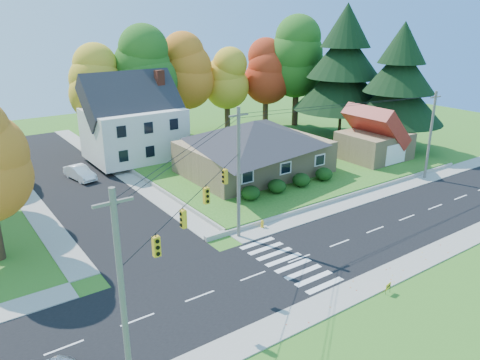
# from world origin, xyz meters

# --- Properties ---
(ground) EXTENTS (120.00, 120.00, 0.00)m
(ground) POSITION_xyz_m (0.00, 0.00, 0.00)
(ground) COLOR #3D7923
(road_main) EXTENTS (90.00, 8.00, 0.02)m
(road_main) POSITION_xyz_m (0.00, 0.00, 0.01)
(road_main) COLOR black
(road_main) RESTS_ON ground
(road_cross) EXTENTS (8.00, 44.00, 0.02)m
(road_cross) POSITION_xyz_m (-8.00, 26.00, 0.01)
(road_cross) COLOR black
(road_cross) RESTS_ON ground
(sidewalk_north) EXTENTS (90.00, 2.00, 0.08)m
(sidewalk_north) POSITION_xyz_m (0.00, 5.00, 0.04)
(sidewalk_north) COLOR #9C9A90
(sidewalk_north) RESTS_ON ground
(sidewalk_south) EXTENTS (90.00, 2.00, 0.08)m
(sidewalk_south) POSITION_xyz_m (0.00, -5.00, 0.04)
(sidewalk_south) COLOR #9C9A90
(sidewalk_south) RESTS_ON ground
(lawn) EXTENTS (30.00, 30.00, 0.50)m
(lawn) POSITION_xyz_m (13.00, 21.00, 0.25)
(lawn) COLOR #3D7923
(lawn) RESTS_ON ground
(ranch_house) EXTENTS (14.60, 10.60, 5.40)m
(ranch_house) POSITION_xyz_m (8.00, 16.00, 3.27)
(ranch_house) COLOR tan
(ranch_house) RESTS_ON lawn
(colonial_house) EXTENTS (10.40, 8.40, 9.60)m
(colonial_house) POSITION_xyz_m (0.04, 28.00, 4.58)
(colonial_house) COLOR silver
(colonial_house) RESTS_ON lawn
(garage) EXTENTS (7.30, 6.30, 4.60)m
(garage) POSITION_xyz_m (22.00, 11.99, 2.84)
(garage) COLOR tan
(garage) RESTS_ON lawn
(hedge_row) EXTENTS (10.70, 1.70, 1.27)m
(hedge_row) POSITION_xyz_m (7.50, 9.80, 1.14)
(hedge_row) COLOR #163A10
(hedge_row) RESTS_ON lawn
(traffic_infrastructure) EXTENTS (38.10, 10.66, 10.00)m
(traffic_infrastructure) POSITION_xyz_m (-0.15, 1.35, 5.15)
(traffic_infrastructure) COLOR #666059
(traffic_infrastructure) RESTS_ON ground
(tree_lot_0) EXTENTS (6.72, 6.72, 12.51)m
(tree_lot_0) POSITION_xyz_m (-2.00, 34.00, 8.31)
(tree_lot_0) COLOR #3F2A19
(tree_lot_0) RESTS_ON lawn
(tree_lot_1) EXTENTS (7.84, 7.84, 14.60)m
(tree_lot_1) POSITION_xyz_m (4.00, 33.00, 9.61)
(tree_lot_1) COLOR #3F2A19
(tree_lot_1) RESTS_ON lawn
(tree_lot_2) EXTENTS (7.28, 7.28, 13.56)m
(tree_lot_2) POSITION_xyz_m (10.00, 34.00, 8.96)
(tree_lot_2) COLOR #3F2A19
(tree_lot_2) RESTS_ON lawn
(tree_lot_3) EXTENTS (6.16, 6.16, 11.47)m
(tree_lot_3) POSITION_xyz_m (16.00, 33.00, 7.65)
(tree_lot_3) COLOR #3F2A19
(tree_lot_3) RESTS_ON lawn
(tree_lot_4) EXTENTS (6.72, 6.72, 12.51)m
(tree_lot_4) POSITION_xyz_m (22.00, 32.00, 8.31)
(tree_lot_4) COLOR #3F2A19
(tree_lot_4) RESTS_ON lawn
(tree_lot_5) EXTENTS (8.40, 8.40, 15.64)m
(tree_lot_5) POSITION_xyz_m (26.00, 30.00, 10.27)
(tree_lot_5) COLOR #3F2A19
(tree_lot_5) RESTS_ON lawn
(conifer_east_a) EXTENTS (12.80, 12.80, 16.96)m
(conifer_east_a) POSITION_xyz_m (27.00, 22.00, 9.39)
(conifer_east_a) COLOR #3F2A19
(conifer_east_a) RESTS_ON lawn
(conifer_east_b) EXTENTS (11.20, 11.20, 14.84)m
(conifer_east_b) POSITION_xyz_m (28.00, 14.00, 8.28)
(conifer_east_b) COLOR #3F2A19
(conifer_east_b) RESTS_ON lawn
(white_car) EXTENTS (2.33, 4.55, 1.43)m
(white_car) POSITION_xyz_m (-7.28, 25.31, 0.73)
(white_car) COLOR white
(white_car) RESTS_ON road_cross
(fire_hydrant) EXTENTS (0.41, 0.31, 0.71)m
(fire_hydrant) POSITION_xyz_m (0.92, 5.39, 0.34)
(fire_hydrant) COLOR gold
(fire_hydrant) RESTS_ON ground
(yard_sign) EXTENTS (0.56, 0.13, 0.70)m
(yard_sign) POSITION_xyz_m (1.52, -6.31, 0.50)
(yard_sign) COLOR black
(yard_sign) RESTS_ON ground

